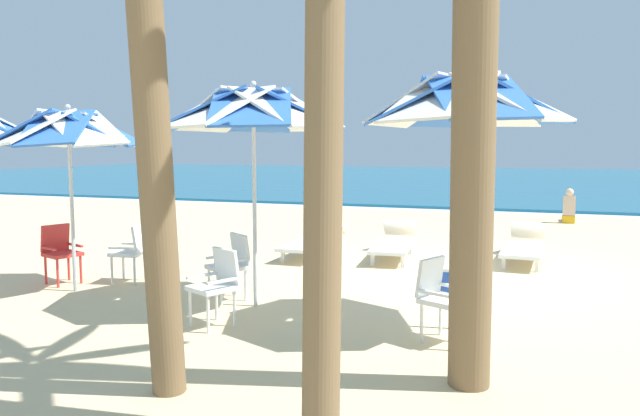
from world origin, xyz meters
name	(u,v)px	position (x,y,z in m)	size (l,w,h in m)	color
ground_plane	(462,274)	(0.00, 0.00, 0.00)	(80.00, 80.00, 0.00)	beige
sea	(511,180)	(0.00, 27.69, 0.05)	(80.00, 36.00, 0.10)	#19607F
surf_foam	(495,212)	(0.00, 9.39, 0.01)	(80.00, 0.70, 0.01)	white
beach_umbrella_0	(464,103)	(0.26, -2.99, 2.48)	(2.25, 2.25, 2.86)	silver
plastic_chair_0	(441,294)	(0.12, -3.48, 0.50)	(0.61, 0.59, 0.87)	white
beach_umbrella_1	(253,112)	(-2.28, -2.85, 2.44)	(2.35, 2.35, 2.81)	silver
plastic_chair_1	(232,262)	(-2.72, -2.65, 0.50)	(0.62, 0.63, 0.87)	white
plastic_chair_2	(217,282)	(-2.33, -3.74, 0.50)	(0.59, 0.61, 0.87)	white
beach_umbrella_2	(69,131)	(-5.00, -2.96, 2.22)	(1.99, 1.99, 2.59)	silver
plastic_chair_3	(60,250)	(-5.55, -2.62, 0.50)	(0.59, 0.57, 0.87)	red
plastic_chair_4	(133,250)	(-4.56, -2.25, 0.50)	(0.54, 0.51, 0.87)	white
sun_lounger_0	(524,246)	(0.91, 1.37, 0.28)	(0.75, 2.18, 0.62)	white
sun_lounger_1	(394,242)	(-1.33, 1.01, 0.28)	(0.82, 2.19, 0.62)	white
sun_lounger_2	(314,240)	(-2.78, 0.75, 0.28)	(0.68, 2.16, 0.62)	white
cooler_box	(457,282)	(0.08, -1.52, 0.20)	(0.50, 0.34, 0.40)	blue
beachgoer_seated	(569,212)	(1.98, 7.51, 0.29)	(0.30, 0.93, 0.92)	yellow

